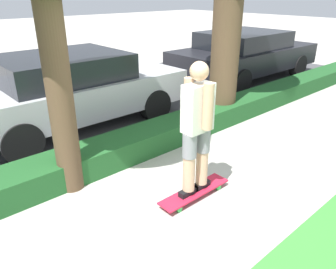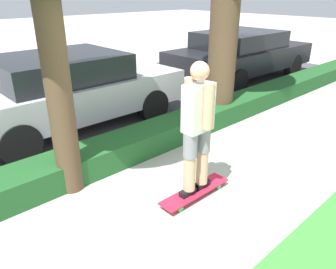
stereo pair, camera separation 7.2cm
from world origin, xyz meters
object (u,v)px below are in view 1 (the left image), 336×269
(skateboard, at_px, (195,192))
(parked_car_rear, at_px, (245,54))
(parked_car_middle, at_px, (69,88))
(skater_person, at_px, (197,127))

(skateboard, distance_m, parked_car_rear, 6.29)
(skateboard, height_order, parked_car_middle, parked_car_middle)
(parked_car_rear, bearing_deg, parked_car_middle, -179.64)
(skateboard, xyz_separation_m, skater_person, (-0.00, -0.00, 0.87))
(parked_car_middle, bearing_deg, parked_car_rear, -0.29)
(skater_person, relative_size, parked_car_middle, 0.39)
(parked_car_middle, height_order, parked_car_rear, parked_car_middle)
(skateboard, relative_size, skater_person, 0.64)
(skater_person, height_order, parked_car_middle, skater_person)
(skater_person, xyz_separation_m, parked_car_middle, (0.00, 3.25, -0.23))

